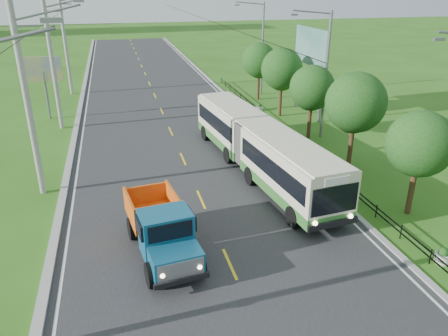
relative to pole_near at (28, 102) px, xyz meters
name	(u,v)px	position (x,y,z in m)	size (l,w,h in m)	color
ground	(230,264)	(8.26, -9.00, -5.09)	(240.00, 240.00, 0.00)	#2D5A15
road	(167,124)	(8.26, 11.00, -5.08)	(14.00, 120.00, 0.02)	#28282B
curb_left	(76,130)	(1.06, 11.00, -5.02)	(0.40, 120.00, 0.15)	#9E9E99
curb_right	(250,117)	(15.41, 11.00, -5.04)	(0.30, 120.00, 0.10)	#9E9E99
edge_line_left	(83,130)	(1.61, 11.00, -5.07)	(0.12, 120.00, 0.00)	silver
edge_line_right	(245,118)	(14.91, 11.00, -5.07)	(0.12, 120.00, 0.00)	silver
centre_dash	(230,264)	(8.26, -9.00, -5.07)	(0.12, 2.20, 0.00)	yellow
railing_right	(286,136)	(16.26, 5.00, -4.79)	(0.04, 40.00, 0.60)	black
pole_near	(28,102)	(0.00, 0.00, 0.00)	(3.51, 0.32, 10.00)	gray
pole_mid	(53,63)	(0.00, 12.00, 0.00)	(3.51, 0.32, 10.00)	gray
pole_far	(66,43)	(0.00, 24.00, 0.00)	(3.51, 0.32, 10.00)	gray
tree_second	(418,147)	(18.12, -6.86, -1.57)	(3.18, 3.26, 5.30)	#382314
tree_third	(355,105)	(18.12, -0.86, -1.11)	(3.60, 3.62, 6.00)	#382314
tree_fourth	(312,90)	(18.12, 5.14, -1.51)	(3.24, 3.31, 5.40)	#382314
tree_fifth	(282,71)	(18.12, 11.14, -1.24)	(3.48, 3.52, 5.80)	#382314
tree_back	(259,62)	(18.12, 17.14, -1.44)	(3.30, 3.36, 5.50)	#382314
streetlight_mid	(324,71)	(18.90, 5.00, -0.19)	(3.02, 0.20, 9.07)	slate
streetlight_far	(261,46)	(18.90, 19.00, -0.19)	(3.02, 0.20, 9.07)	slate
planter_front	(443,256)	(16.86, -11.00, -4.81)	(0.64, 0.64, 0.67)	silver
planter_near	(347,179)	(16.86, -3.00, -4.81)	(0.64, 0.64, 0.67)	silver
planter_mid	(293,135)	(16.86, 5.00, -4.81)	(0.64, 0.64, 0.67)	silver
planter_far	(259,108)	(16.86, 13.00, -4.81)	(0.64, 0.64, 0.67)	silver
billboard_left	(43,73)	(-1.24, 15.00, -1.23)	(3.00, 0.20, 5.20)	slate
billboard_right	(311,52)	(20.56, 11.00, 0.25)	(0.24, 6.00, 7.30)	slate
bus	(259,143)	(12.38, -0.21, -3.24)	(4.32, 16.18, 3.09)	#31702C
dump_truck	(161,226)	(5.69, -7.54, -3.74)	(2.88, 5.92, 2.39)	#135476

